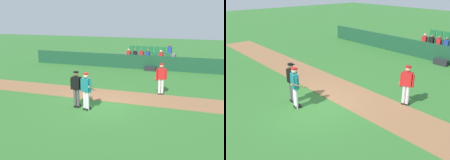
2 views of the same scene
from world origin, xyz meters
TOP-DOWN VIEW (x-y plane):
  - ground_plane at (0.00, 0.00)m, footprint 80.00×80.00m
  - infield_dirt_path at (0.00, 1.90)m, footprint 28.00×2.11m
  - dugout_fence at (0.00, 9.85)m, footprint 20.00×0.16m
  - stadium_bleachers at (-0.00, 11.29)m, footprint 4.45×2.10m
  - batter_teal_jersey at (-0.27, -0.68)m, footprint 0.62×0.80m
  - umpire_home_plate at (-0.87, -0.48)m, footprint 0.59×0.31m
  - runner_red_jersey at (2.51, 2.98)m, footprint 0.67×0.39m
  - equipment_bag at (0.56, 9.40)m, footprint 0.90×0.36m

SIDE VIEW (x-z plane):
  - ground_plane at x=0.00m, z-range 0.00..0.00m
  - infield_dirt_path at x=0.00m, z-range 0.00..0.03m
  - equipment_bag at x=0.56m, z-range 0.00..0.36m
  - stadium_bleachers at x=0.00m, z-range -0.44..1.46m
  - dugout_fence at x=0.00m, z-range 0.00..1.14m
  - runner_red_jersey at x=2.51m, z-range 0.08..1.84m
  - batter_teal_jersey at x=-0.27m, z-range 0.09..1.85m
  - umpire_home_plate at x=-0.87m, z-range 0.12..1.88m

